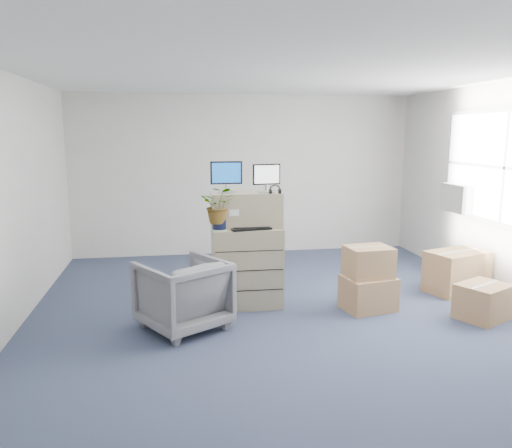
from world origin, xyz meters
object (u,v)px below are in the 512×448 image
object	(u,v)px
potted_plant	(219,210)
monitor_right	(267,177)
monitor_left	(226,175)
keyboard	(250,228)
office_chair	(183,291)
water_bottle	(255,217)
filing_cabinet_lower	(247,267)

from	to	relation	value
potted_plant	monitor_right	bearing A→B (deg)	12.80
monitor_left	keyboard	world-z (taller)	monitor_left
office_chair	monitor_right	bearing A→B (deg)	179.94
water_bottle	potted_plant	xyz separation A→B (m)	(-0.46, -0.15, 0.13)
monitor_left	keyboard	size ratio (longest dim) A/B	0.79
water_bottle	monitor_left	bearing A→B (deg)	176.02
filing_cabinet_lower	monitor_left	xyz separation A→B (m)	(-0.24, 0.05, 1.14)
monitor_right	potted_plant	xyz separation A→B (m)	(-0.60, -0.14, -0.38)
monitor_left	water_bottle	size ratio (longest dim) A/B	1.66
monitor_right	keyboard	bearing A→B (deg)	-157.20
keyboard	filing_cabinet_lower	bearing A→B (deg)	90.30
filing_cabinet_lower	potted_plant	distance (m)	0.83
monitor_right	keyboard	xyz separation A→B (m)	(-0.22, -0.15, -0.61)
filing_cabinet_lower	monitor_left	world-z (taller)	monitor_left
monitor_right	office_chair	xyz separation A→B (m)	(-1.05, -0.65, -1.19)
monitor_right	potted_plant	size ratio (longest dim) A/B	0.64
potted_plant	office_chair	distance (m)	1.06
monitor_right	water_bottle	distance (m)	0.52
monitor_left	water_bottle	distance (m)	0.63
potted_plant	office_chair	bearing A→B (deg)	-131.94
keyboard	potted_plant	xyz separation A→B (m)	(-0.37, 0.01, 0.23)
monitor_right	office_chair	distance (m)	1.72
filing_cabinet_lower	monitor_left	bearing A→B (deg)	168.90
filing_cabinet_lower	water_bottle	bearing A→B (deg)	15.36
keyboard	water_bottle	xyz separation A→B (m)	(0.08, 0.16, 0.10)
filing_cabinet_lower	office_chair	world-z (taller)	filing_cabinet_lower
filing_cabinet_lower	potted_plant	world-z (taller)	potted_plant
water_bottle	office_chair	distance (m)	1.32
keyboard	office_chair	xyz separation A→B (m)	(-0.83, -0.50, -0.58)
keyboard	office_chair	world-z (taller)	keyboard
monitor_left	keyboard	xyz separation A→B (m)	(0.26, -0.19, -0.63)
monitor_right	water_bottle	bearing A→B (deg)	162.99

